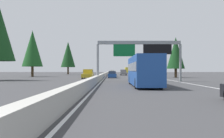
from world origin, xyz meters
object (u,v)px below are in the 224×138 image
Objects in this scene: sign_gantry_overhead at (140,49)px; minivan_near_center at (112,72)px; box_truck_far_center at (128,70)px; conifer_left_mid at (32,48)px; conifer_left_far at (68,54)px; sedan_far_right at (112,75)px; oncoming_near at (88,74)px; sedan_distant_b at (131,73)px; conifer_right_mid at (176,53)px; bus_far_left at (143,70)px; sedan_mid_center at (112,74)px; pickup_distant_a at (123,72)px.

sign_gantry_overhead reaches higher than minivan_near_center.
conifer_left_mid is at bearing 153.69° from box_truck_far_center.
minivan_near_center is 28.05m from conifer_left_far.
sedan_far_right is 0.88× the size of minivan_near_center.
conifer_left_far is at bearing -166.02° from oncoming_near.
conifer_left_mid is at bearing 64.10° from sedan_far_right.
conifer_right_mid is (-36.61, -7.46, 4.90)m from sedan_distant_b.
conifer_left_far is (75.93, 21.00, 6.25)m from bus_far_left.
sedan_mid_center is (-54.12, 0.09, -0.27)m from minivan_near_center.
bus_far_left reaches higher than box_truck_far_center.
conifer_left_mid reaches higher than sedan_distant_b.
minivan_near_center is 0.59× the size of box_truck_far_center.
conifer_left_mid reaches higher than box_truck_far_center.
conifer_right_mid is 0.78× the size of conifer_left_mid.
conifer_left_far is (47.63, 17.71, 7.29)m from sedan_far_right.
oncoming_near is at bearing 164.76° from sedan_distant_b.
pickup_distant_a is 29.57m from conifer_left_far.
sedan_far_right is at bearing 172.69° from pickup_distant_a.
sedan_far_right is at bearing -115.90° from conifer_left_mid.
box_truck_far_center is 1.93× the size of sedan_distant_b.
sign_gantry_overhead is at bearing 153.05° from conifer_right_mid.
pickup_distant_a reaches higher than minivan_near_center.
box_truck_far_center is (93.85, -3.95, -0.11)m from bus_far_left.
sedan_mid_center is 0.79× the size of oncoming_near.
minivan_near_center reaches higher than sedan_distant_b.
conifer_left_far is at bearing -3.91° from conifer_left_mid.
oncoming_near is (-72.12, 4.92, -0.04)m from minivan_near_center.
conifer_left_far is (-20.55, 17.76, 7.02)m from minivan_near_center.
sedan_distant_b is 0.48× the size of conifer_right_mid.
sedan_mid_center is (-51.49, 7.28, -0.93)m from box_truck_far_center.
oncoming_near is (-32.38, 8.52, 0.00)m from pickup_distant_a.
bus_far_left is at bearing 175.46° from sign_gantry_overhead.
box_truck_far_center is 25.96m from sedan_distant_b.
sedan_mid_center is at bearing 52.63° from conifer_right_mid.
sedan_far_right is at bearing -159.60° from conifer_left_far.
pickup_distant_a is at bearing -131.95° from conifer_left_far.
conifer_left_mid is (-58.33, 20.34, 6.23)m from minivan_near_center.
box_truck_far_center is (-2.63, -7.19, 0.66)m from minivan_near_center.
conifer_left_mid is (13.80, 15.42, 6.27)m from oncoming_near.
bus_far_left is at bearing 160.36° from conifer_right_mid.
sign_gantry_overhead is at bearing -4.54° from bus_far_left.
box_truck_far_center is 0.65× the size of conifer_left_far.
sedan_distant_b is (-25.94, 0.25, -0.93)m from box_truck_far_center.
sedan_distant_b is 0.37× the size of conifer_left_mid.
sedan_far_right is 0.52× the size of box_truck_far_center.
conifer_left_far is at bearing 27.77° from sedan_mid_center.
conifer_left_far reaches higher than conifer_left_mid.
oncoming_near is (-18.00, 4.83, 0.23)m from sedan_mid_center.
pickup_distant_a reaches higher than sedan_distant_b.
minivan_near_center is at bearing -40.84° from conifer_left_far.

